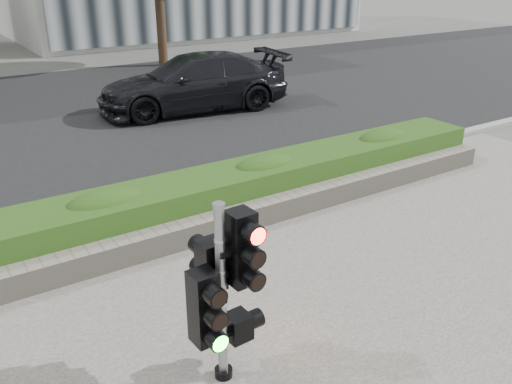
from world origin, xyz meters
TOP-DOWN VIEW (x-y plane):
  - ground at (0.00, 0.00)m, footprint 120.00×120.00m
  - road at (0.00, 10.00)m, footprint 60.00×13.00m
  - curb at (0.00, 3.15)m, footprint 60.00×0.25m
  - stone_wall at (0.00, 1.90)m, footprint 12.00×0.32m
  - hedge at (0.00, 2.55)m, footprint 12.00×1.00m
  - traffic_signal at (-1.16, -0.69)m, footprint 0.65×0.48m
  - car_dark at (3.35, 8.70)m, footprint 5.36×2.73m

SIDE VIEW (x-z plane):
  - ground at x=0.00m, z-range 0.00..0.00m
  - road at x=0.00m, z-range 0.00..0.02m
  - curb at x=0.00m, z-range 0.00..0.12m
  - stone_wall at x=0.00m, z-range 0.03..0.37m
  - hedge at x=0.00m, z-range 0.03..0.71m
  - car_dark at x=3.35m, z-range 0.02..1.51m
  - traffic_signal at x=-1.16m, z-range 0.13..1.99m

